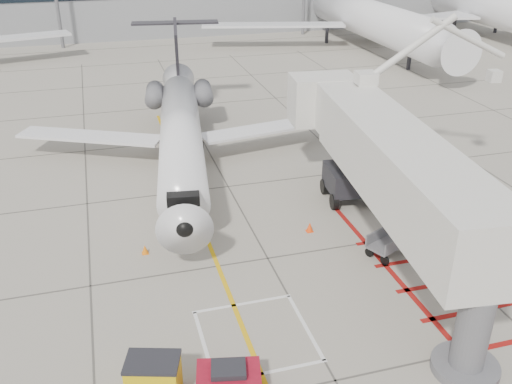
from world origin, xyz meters
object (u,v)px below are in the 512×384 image
object	(u,v)px
jet_bridge	(400,182)
pushback_tug	(229,379)
regional_jet	(180,124)
spill_bin	(154,377)

from	to	relation	value
jet_bridge	pushback_tug	distance (m)	11.21
regional_jet	pushback_tug	size ratio (longest dim) A/B	12.88
pushback_tug	regional_jet	bearing A→B (deg)	97.98
pushback_tug	spill_bin	distance (m)	2.47
spill_bin	regional_jet	bearing A→B (deg)	94.69
jet_bridge	regional_jet	bearing A→B (deg)	130.38
regional_jet	pushback_tug	bearing A→B (deg)	-85.95
regional_jet	pushback_tug	distance (m)	17.46
regional_jet	pushback_tug	world-z (taller)	regional_jet
jet_bridge	spill_bin	size ratio (longest dim) A/B	11.97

